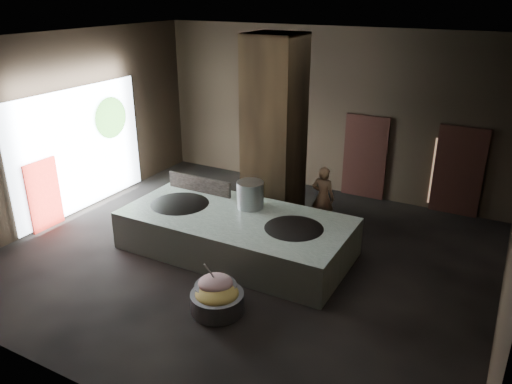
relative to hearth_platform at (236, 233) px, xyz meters
The scene contains 27 objects.
floor 0.56m from the hearth_platform, 12.95° to the right, with size 10.00×9.00×0.10m, color black.
ceiling 4.13m from the hearth_platform, 12.95° to the right, with size 10.00×9.00×0.10m, color black.
back_wall 4.85m from the hearth_platform, 86.37° to the left, with size 10.00×0.10×4.50m, color black.
front_wall 4.97m from the hearth_platform, 86.47° to the right, with size 10.00×0.10×4.50m, color black.
left_wall 5.10m from the hearth_platform, behind, with size 0.10×9.00×4.50m, color black.
pillar 2.58m from the hearth_platform, 90.48° to the left, with size 1.20×1.20×4.50m, color black.
hearth_platform is the anchor object (origin of this frame).
platform_cap 0.39m from the hearth_platform, ahead, with size 4.83×2.32×0.03m, color black.
wok_left 1.49m from the hearth_platform, behind, with size 1.56×1.56×0.43m, color black.
wok_left_rim 1.50m from the hearth_platform, behind, with size 1.59×1.59×0.05m, color black.
wok_right 1.39m from the hearth_platform, ahead, with size 1.45×1.45×0.41m, color black.
wok_right_rim 1.41m from the hearth_platform, ahead, with size 1.48×1.48×0.05m, color black.
stock_pot 0.89m from the hearth_platform, 84.81° to the left, with size 0.60×0.60×0.64m, color #999CA0.
splash_guard 1.74m from the hearth_platform, 152.65° to the left, with size 1.72×0.06×0.43m, color black.
cook 2.39m from the hearth_platform, 59.21° to the left, with size 0.56×0.36×1.54m, color #9D7350.
veg_basin 2.23m from the hearth_platform, 68.22° to the right, with size 0.96×0.96×0.36m, color slate.
veg_fill 2.22m from the hearth_platform, 68.22° to the right, with size 0.79×0.79×0.24m, color #90AA52.
ladle 2.03m from the hearth_platform, 70.59° to the right, with size 0.03×0.03×0.76m, color #999CA0.
meat_basin 2.05m from the hearth_platform, 69.91° to the right, with size 0.77×0.77×0.42m, color slate.
meat_fill 2.04m from the hearth_platform, 69.91° to the right, with size 0.64×0.64×0.24m, color #B86E77.
doorway_near 4.68m from the hearth_platform, 71.29° to the left, with size 1.18×0.08×2.38m, color black.
doorway_near_glow 4.82m from the hearth_platform, 71.20° to the left, with size 0.78×0.04×1.83m, color #8C6647.
doorway_far 5.90m from the hearth_platform, 48.46° to the left, with size 1.18×0.08×2.38m, color black.
doorway_far_glow 5.71m from the hearth_platform, 50.41° to the left, with size 0.74×0.04×1.75m, color #8C6647.
left_opening 4.81m from the hearth_platform, behind, with size 0.04×4.20×3.10m, color white.
pavilion_sliver 4.76m from the hearth_platform, 165.77° to the right, with size 0.05×0.90×1.70m, color maroon.
tree_silhouette 5.05m from the hearth_platform, 164.87° to the left, with size 0.28×1.10×1.10m, color #194714.
Camera 1 is at (4.74, -8.28, 5.41)m, focal length 35.00 mm.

